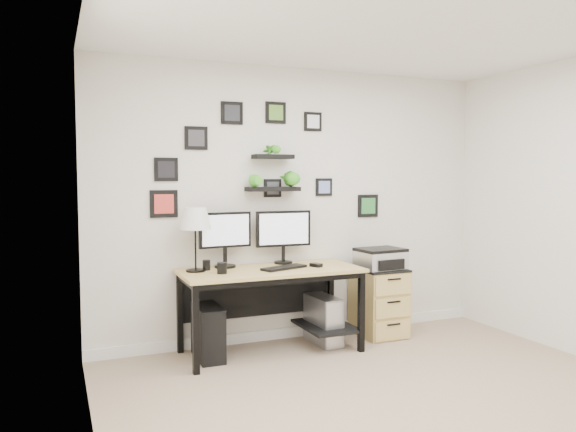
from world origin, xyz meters
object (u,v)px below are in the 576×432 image
pc_tower_black (208,332)px  monitor_left (225,235)px  monitor_right (284,232)px  printer (381,258)px  file_cabinet (379,301)px  table_lamp (195,220)px  mug (222,268)px  desk (273,282)px  pc_tower_grey (324,320)px

pc_tower_black → monitor_left: bearing=41.6°
monitor_right → printer: bearing=-11.0°
pc_tower_black → printer: printer is taller
pc_tower_black → file_cabinet: bearing=2.6°
table_lamp → monitor_left: bearing=19.6°
mug → pc_tower_black: (-0.10, 0.12, -0.57)m
desk → file_cabinet: desk is taller
monitor_right → mug: size_ratio=5.67×
mug → file_cabinet: size_ratio=0.14×
mug → pc_tower_black: bearing=129.9°
table_lamp → mug: 0.48m
monitor_right → printer: size_ratio=1.16×
monitor_right → pc_tower_grey: monitor_right is taller
monitor_left → printer: monitor_left is taller
desk → pc_tower_grey: desk is taller
monitor_left → mug: monitor_left is taller
pc_tower_black → desk: bearing=0.1°
monitor_left → file_cabinet: size_ratio=0.74×
desk → table_lamp: table_lamp is taller
monitor_left → pc_tower_black: monitor_left is taller
monitor_right → pc_tower_grey: (0.33, -0.19, -0.82)m
table_lamp → file_cabinet: table_lamp is taller
table_lamp → pc_tower_black: size_ratio=1.21×
mug → pc_tower_grey: 1.17m
file_cabinet → printer: bearing=-105.6°
monitor_right → file_cabinet: (0.96, -0.14, -0.71)m
monitor_left → file_cabinet: bearing=-5.0°
mug → printer: printer is taller
printer → table_lamp: bearing=177.8°
pc_tower_grey → monitor_right: bearing=149.3°
desk → file_cabinet: bearing=2.9°
monitor_left → table_lamp: 0.35m
monitor_right → printer: monitor_right is taller
monitor_left → printer: (1.52, -0.18, -0.27)m
monitor_right → table_lamp: size_ratio=0.97×
pc_tower_black → file_cabinet: 1.74m
pc_tower_grey → printer: 0.83m
mug → printer: bearing=4.3°
table_lamp → mug: table_lamp is taller
monitor_right → printer: (0.95, -0.18, -0.28)m
file_cabinet → pc_tower_grey: bearing=-175.4°
pc_tower_black → pc_tower_grey: bearing=0.9°
file_cabinet → printer: 0.44m
pc_tower_black → printer: 1.81m
monitor_right → pc_tower_grey: bearing=-30.7°
monitor_right → pc_tower_black: bearing=-166.2°
monitor_left → table_lamp: size_ratio=0.90×
monitor_left → file_cabinet: monitor_left is taller
monitor_right → file_cabinet: size_ratio=0.80×
desk → monitor_right: 0.50m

